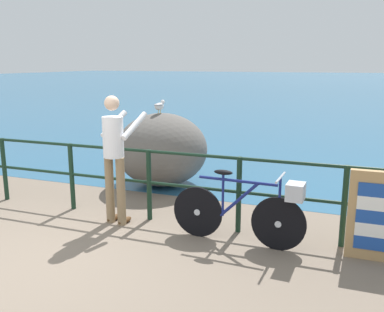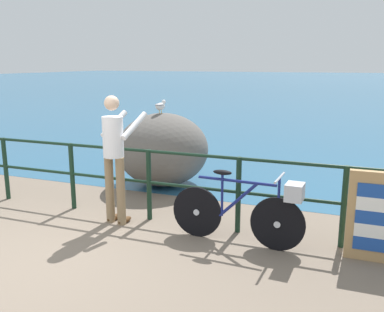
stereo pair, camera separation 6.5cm
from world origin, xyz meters
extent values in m
cube|color=#756656|center=(0.00, 20.00, -0.05)|extent=(120.00, 120.00, 0.10)
cube|color=#285B7F|center=(0.00, 47.79, 0.00)|extent=(120.00, 90.00, 0.01)
cylinder|color=black|center=(-1.95, 1.66, 0.51)|extent=(0.07, 0.07, 1.02)
cylinder|color=black|center=(-0.65, 1.66, 0.51)|extent=(0.07, 0.07, 1.02)
cylinder|color=black|center=(0.65, 1.66, 0.51)|extent=(0.07, 0.07, 1.02)
cylinder|color=black|center=(1.95, 1.66, 0.51)|extent=(0.07, 0.07, 1.02)
cylinder|color=black|center=(3.26, 1.66, 0.51)|extent=(0.07, 0.07, 1.02)
cylinder|color=black|center=(0.00, 1.66, 1.00)|extent=(9.12, 0.04, 0.04)
cylinder|color=black|center=(0.00, 1.66, 0.55)|extent=(9.12, 0.04, 0.04)
cylinder|color=black|center=(1.50, 1.33, 0.33)|extent=(0.66, 0.07, 0.66)
cylinder|color=#B7BCC6|center=(1.50, 1.33, 0.33)|extent=(0.08, 0.06, 0.08)
cylinder|color=black|center=(2.54, 1.28, 0.33)|extent=(0.66, 0.07, 0.66)
cylinder|color=#B7BCC6|center=(2.54, 1.28, 0.33)|extent=(0.08, 0.06, 0.08)
cylinder|color=navy|center=(2.02, 1.31, 0.80)|extent=(0.99, 0.08, 0.04)
cylinder|color=navy|center=(2.04, 1.31, 0.57)|extent=(0.50, 0.06, 0.50)
cylinder|color=navy|center=(1.84, 1.32, 0.59)|extent=(0.03, 0.03, 0.53)
ellipsoid|color=black|center=(1.84, 1.32, 0.89)|extent=(0.24, 0.11, 0.06)
cylinder|color=navy|center=(2.54, 1.28, 0.62)|extent=(0.03, 0.03, 0.57)
cylinder|color=#B7BCC6|center=(2.54, 1.28, 0.90)|extent=(0.05, 0.48, 0.03)
cube|color=#B7BCC6|center=(2.72, 1.28, 0.75)|extent=(0.21, 0.25, 0.20)
cylinder|color=#8C7251|center=(0.18, 1.38, 0.47)|extent=(0.12, 0.12, 0.95)
ellipsoid|color=#513319|center=(0.19, 1.44, 0.04)|extent=(0.14, 0.27, 0.08)
cylinder|color=#8C7251|center=(0.38, 1.34, 0.47)|extent=(0.12, 0.12, 0.95)
ellipsoid|color=#513319|center=(0.39, 1.40, 0.04)|extent=(0.14, 0.27, 0.08)
cylinder|color=white|center=(0.28, 1.36, 1.23)|extent=(0.28, 0.28, 0.55)
sphere|color=beige|center=(0.28, 1.36, 1.68)|extent=(0.20, 0.20, 0.20)
cylinder|color=white|center=(0.14, 1.62, 1.36)|extent=(0.17, 0.52, 0.34)
cylinder|color=white|center=(0.50, 1.56, 1.36)|extent=(0.17, 0.52, 0.34)
ellipsoid|color=#605B56|center=(0.08, 3.35, 0.66)|extent=(1.65, 1.65, 1.32)
cylinder|color=gold|center=(0.04, 3.31, 1.35)|extent=(0.01, 0.01, 0.06)
cylinder|color=gold|center=(0.09, 3.30, 1.35)|extent=(0.01, 0.01, 0.06)
ellipsoid|color=white|center=(0.06, 3.31, 1.44)|extent=(0.14, 0.27, 0.13)
ellipsoid|color=#9E9EA3|center=(0.06, 3.29, 1.47)|extent=(0.15, 0.25, 0.06)
sphere|color=white|center=(0.08, 3.43, 1.51)|extent=(0.08, 0.08, 0.08)
cone|color=gold|center=(0.08, 3.47, 1.51)|extent=(0.03, 0.05, 0.02)
camera|label=1|loc=(3.25, -3.55, 2.21)|focal=39.88mm
camera|label=2|loc=(3.31, -3.52, 2.21)|focal=39.88mm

